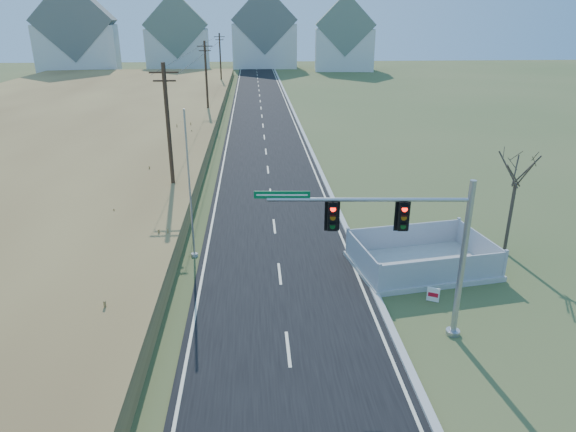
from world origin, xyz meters
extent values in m
plane|color=#43572A|center=(0.00, 0.00, 0.00)|extent=(260.00, 260.00, 0.00)
cube|color=black|center=(0.00, 50.00, 0.03)|extent=(8.00, 180.00, 0.06)
cube|color=#B2AFA8|center=(4.15, 50.00, 0.09)|extent=(0.30, 180.00, 0.18)
cube|color=tan|center=(-24.00, 40.00, 0.65)|extent=(38.00, 110.00, 1.30)
cylinder|color=#422D1E|center=(-6.50, 15.00, 4.50)|extent=(0.26, 0.26, 9.00)
cube|color=#422D1E|center=(-6.50, 15.00, 8.40)|extent=(1.80, 0.10, 0.10)
cube|color=#422D1E|center=(-6.50, 15.00, 7.90)|extent=(1.40, 0.10, 0.10)
cylinder|color=#422D1E|center=(-6.50, 45.00, 4.50)|extent=(0.26, 0.26, 9.00)
cube|color=#422D1E|center=(-6.50, 45.00, 8.40)|extent=(1.80, 0.10, 0.10)
cube|color=#422D1E|center=(-6.50, 45.00, 7.90)|extent=(1.40, 0.10, 0.10)
cylinder|color=#422D1E|center=(-6.50, 75.00, 4.50)|extent=(0.26, 0.26, 9.00)
cube|color=#422D1E|center=(-6.50, 75.00, 8.40)|extent=(1.80, 0.10, 0.10)
cube|color=#422D1E|center=(-6.50, 75.00, 7.90)|extent=(1.40, 0.10, 0.10)
cube|color=silver|center=(-38.00, 100.00, 5.00)|extent=(17.38, 13.12, 10.00)
cube|color=slate|center=(-38.00, 100.00, 10.90)|extent=(17.69, 13.38, 16.29)
cube|color=silver|center=(-18.00, 108.00, 4.50)|extent=(14.66, 10.95, 9.00)
cube|color=slate|center=(-18.00, 108.00, 9.90)|extent=(14.93, 11.17, 14.26)
cube|color=silver|center=(2.00, 112.00, 5.00)|extent=(15.00, 10.00, 10.00)
cube|color=slate|center=(2.00, 112.00, 10.90)|extent=(15.27, 10.20, 15.27)
cube|color=silver|center=(20.00, 104.00, 4.50)|extent=(13.87, 10.31, 9.00)
cube|color=slate|center=(20.00, 104.00, 9.90)|extent=(14.12, 10.51, 13.24)
cylinder|color=#9EA0A5|center=(6.50, -1.40, 0.09)|extent=(0.54, 0.54, 0.18)
cylinder|color=#9EA0A5|center=(6.50, -1.40, 3.15)|extent=(0.23, 0.23, 6.30)
cylinder|color=#9EA0A5|center=(2.91, -1.14, 5.58)|extent=(7.19, 0.65, 0.14)
cube|color=black|center=(4.17, -1.23, 4.95)|extent=(0.36, 0.30, 1.05)
cube|color=black|center=(1.65, -1.05, 4.95)|extent=(0.36, 0.30, 1.05)
cube|color=#05612F|center=(-0.14, -0.92, 5.76)|extent=(1.98, 0.18, 0.27)
cube|color=#B7B5AD|center=(7.00, 4.25, 0.12)|extent=(7.15, 5.43, 0.25)
cube|color=#B1B2B7|center=(7.33, 2.20, 0.87)|extent=(6.16, 1.06, 1.25)
cube|color=#B1B2B7|center=(6.67, 6.30, 0.87)|extent=(6.16, 1.06, 1.25)
cube|color=#B1B2B7|center=(3.92, 3.76, 0.87)|extent=(0.74, 4.11, 1.25)
cube|color=#B1B2B7|center=(10.08, 4.75, 0.87)|extent=(0.74, 4.11, 1.25)
cube|color=white|center=(6.52, 1.06, 0.35)|extent=(0.50, 0.29, 0.66)
cube|color=red|center=(6.51, 1.03, 0.35)|extent=(0.39, 0.21, 0.19)
cylinder|color=#B7B5AD|center=(-4.30, 6.36, 0.08)|extent=(0.34, 0.34, 0.15)
cylinder|color=#9EA0A5|center=(-4.30, 6.36, 3.80)|extent=(0.09, 0.09, 7.60)
cylinder|color=#4C3F33|center=(11.94, 5.70, 1.91)|extent=(0.17, 0.17, 3.82)
camera|label=1|loc=(-1.09, -17.95, 11.60)|focal=32.00mm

